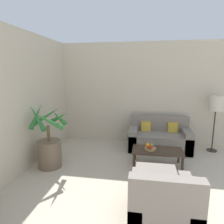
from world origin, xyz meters
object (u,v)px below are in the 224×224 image
(potted_palm, at_px, (49,146))
(coffee_table, at_px, (157,152))
(floor_lamp, at_px, (216,105))
(ottoman, at_px, (155,179))
(apple_green, at_px, (152,145))
(sofa_loveseat, at_px, (159,138))
(orange_fruit, at_px, (148,145))
(fruit_bowl, at_px, (150,149))
(armchair, at_px, (162,206))
(apple_red, at_px, (150,147))

(potted_palm, bearing_deg, coffee_table, 10.70)
(floor_lamp, distance_m, ottoman, 2.59)
(apple_green, bearing_deg, sofa_loveseat, 76.97)
(sofa_loveseat, relative_size, orange_fruit, 16.53)
(potted_palm, height_order, apple_green, potted_palm)
(coffee_table, distance_m, apple_green, 0.17)
(potted_palm, height_order, ottoman, potted_palm)
(sofa_loveseat, bearing_deg, fruit_bowl, -104.03)
(armchair, bearing_deg, ottoman, 92.86)
(coffee_table, bearing_deg, potted_palm, -169.30)
(fruit_bowl, distance_m, apple_red, 0.09)
(apple_green, relative_size, orange_fruit, 0.73)
(coffee_table, height_order, apple_green, apple_green)
(apple_red, distance_m, armchair, 1.62)
(fruit_bowl, xyz_separation_m, orange_fruit, (-0.05, 0.01, 0.07))
(sofa_loveseat, distance_m, floor_lamp, 1.55)
(armchair, bearing_deg, apple_red, 94.11)
(apple_red, bearing_deg, potted_palm, -170.95)
(coffee_table, relative_size, orange_fruit, 11.33)
(orange_fruit, distance_m, armchair, 1.71)
(potted_palm, distance_m, apple_green, 2.11)
(sofa_loveseat, bearing_deg, armchair, -92.78)
(coffee_table, xyz_separation_m, armchair, (-0.03, -1.69, -0.02))
(floor_lamp, xyz_separation_m, ottoman, (-1.45, -1.91, -0.97))
(floor_lamp, relative_size, orange_fruit, 15.12)
(fruit_bowl, bearing_deg, sofa_loveseat, 75.97)
(floor_lamp, bearing_deg, coffee_table, -143.20)
(floor_lamp, xyz_separation_m, apple_red, (-1.53, -1.12, -0.72))
(apple_green, xyz_separation_m, ottoman, (0.04, -0.92, -0.25))
(floor_lamp, distance_m, apple_red, 2.03)
(apple_green, relative_size, armchair, 0.08)
(floor_lamp, distance_m, armchair, 3.19)
(potted_palm, xyz_separation_m, apple_red, (2.02, 0.32, -0.02))
(sofa_loveseat, bearing_deg, apple_green, -103.03)
(coffee_table, bearing_deg, armchair, -91.06)
(apple_green, height_order, ottoman, apple_green)
(fruit_bowl, bearing_deg, coffee_table, 6.32)
(sofa_loveseat, xyz_separation_m, armchair, (-0.13, -2.66, 0.00))
(sofa_loveseat, relative_size, coffee_table, 1.46)
(coffee_table, distance_m, ottoman, 0.88)
(armchair, bearing_deg, apple_green, 92.72)
(sofa_loveseat, xyz_separation_m, orange_fruit, (-0.30, -0.97, 0.16))
(apple_green, xyz_separation_m, armchair, (0.08, -1.75, -0.14))
(fruit_bowl, bearing_deg, floor_lamp, 34.47)
(fruit_bowl, xyz_separation_m, apple_red, (0.00, -0.07, 0.06))
(potted_palm, bearing_deg, apple_green, 12.65)
(coffee_table, xyz_separation_m, apple_green, (-0.11, 0.05, 0.12))
(floor_lamp, xyz_separation_m, armchair, (-1.41, -2.73, -0.87))
(orange_fruit, distance_m, ottoman, 0.92)
(sofa_loveseat, bearing_deg, ottoman, -95.29)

